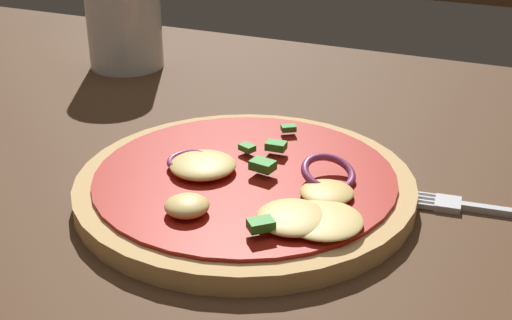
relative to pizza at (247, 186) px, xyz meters
name	(u,v)px	position (x,y,z in m)	size (l,w,h in m)	color
dining_table	(192,225)	(-0.03, -0.03, -0.03)	(1.47, 0.83, 0.03)	#4C301C
pizza	(247,186)	(0.00, 0.00, 0.00)	(0.25, 0.25, 0.03)	tan
fork	(499,211)	(0.17, 0.05, -0.01)	(0.17, 0.03, 0.01)	silver
beer_glass	(124,17)	(-0.25, 0.23, 0.05)	(0.08, 0.08, 0.12)	silver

